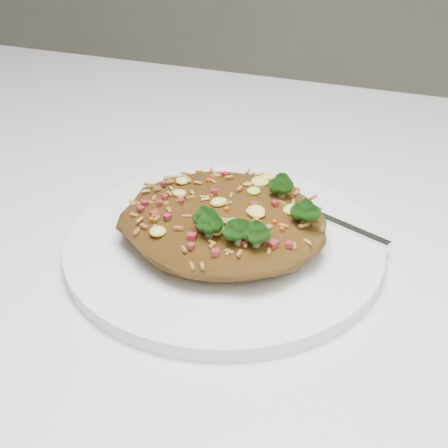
% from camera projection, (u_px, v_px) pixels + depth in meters
% --- Properties ---
extents(dining_table, '(1.20, 0.80, 0.75)m').
position_uv_depth(dining_table, '(152.00, 268.00, 0.70)').
color(dining_table, silver).
rests_on(dining_table, ground).
extents(plate, '(0.28, 0.28, 0.01)m').
position_uv_depth(plate, '(224.00, 245.00, 0.56)').
color(plate, white).
rests_on(plate, dining_table).
extents(fried_rice, '(0.18, 0.17, 0.06)m').
position_uv_depth(fried_rice, '(225.00, 214.00, 0.54)').
color(fried_rice, brown).
rests_on(fried_rice, plate).
extents(fork, '(0.16, 0.08, 0.00)m').
position_uv_depth(fork, '(320.00, 215.00, 0.59)').
color(fork, silver).
rests_on(fork, plate).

